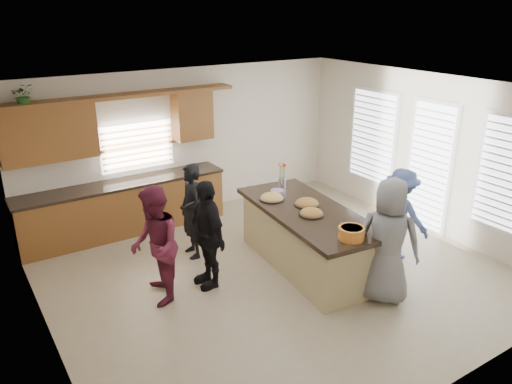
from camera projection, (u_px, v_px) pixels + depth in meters
floor at (276, 273)px, 7.68m from camera, size 6.50×6.50×0.00m
room_shell at (278, 154)px, 7.01m from camera, size 6.52×6.02×2.81m
back_cabinetry at (119, 184)px, 8.76m from camera, size 4.08×0.66×2.46m
right_wall_glazing at (432, 158)px, 8.74m from camera, size 0.06×4.00×2.25m
island at (307, 239)px, 7.75m from camera, size 1.43×2.81×0.95m
platter_front at (311, 214)px, 7.37m from camera, size 0.38×0.38×0.16m
platter_mid at (307, 204)px, 7.73m from camera, size 0.40×0.40×0.16m
platter_back at (272, 198)px, 7.95m from camera, size 0.41×0.41×0.17m
salad_bowl at (351, 233)px, 6.61m from camera, size 0.35×0.35×0.17m
clear_cup at (365, 226)px, 6.92m from camera, size 0.07×0.07×0.09m
plate_stack at (277, 191)px, 8.25m from camera, size 0.22×0.22×0.05m
flower_vase at (282, 175)px, 8.45m from camera, size 0.14×0.14×0.43m
potted_plant at (23, 95)px, 7.58m from camera, size 0.34×0.30×0.36m
woman_left_back at (191, 211)px, 7.96m from camera, size 0.43×0.61×1.56m
woman_left_mid at (155, 246)px, 6.70m from camera, size 0.82×0.95×1.67m
woman_left_front at (207, 234)px, 7.10m from camera, size 0.43×0.96×1.62m
woman_right_back at (400, 214)px, 7.92m from camera, size 0.75×1.07×1.50m
woman_right_front at (388, 241)px, 6.71m from camera, size 0.98×1.03×1.78m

